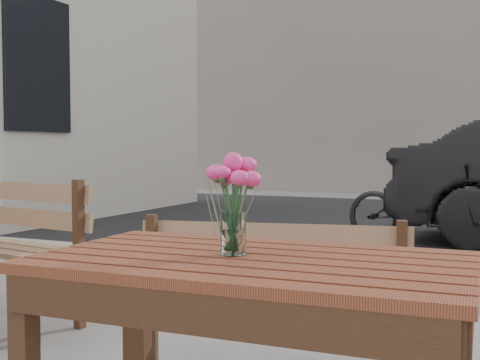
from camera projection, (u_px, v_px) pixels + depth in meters
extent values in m
cube|color=black|center=(38.00, 64.00, 7.96)|extent=(0.06, 1.20, 1.80)
cube|color=black|center=(448.00, 226.00, 8.34)|extent=(30.00, 8.00, 0.00)
cube|color=gray|center=(402.00, 279.00, 4.69)|extent=(30.00, 0.25, 0.12)
cube|color=gray|center=(354.00, 37.00, 15.73)|extent=(8.00, 3.00, 8.00)
cube|color=#552616|center=(251.00, 262.00, 1.75)|extent=(1.26, 0.76, 0.03)
cube|color=#321C10|center=(141.00, 337.00, 2.27)|extent=(0.06, 0.06, 0.73)
cube|color=#8C6A48|center=(266.00, 305.00, 2.60)|extent=(1.30, 0.61, 0.03)
cube|color=#8C6A48|center=(273.00, 249.00, 2.78)|extent=(1.23, 0.30, 0.34)
cube|color=#321C10|center=(129.00, 351.00, 2.59)|extent=(0.05, 0.05, 0.41)
cube|color=#321C10|center=(151.00, 295.00, 2.86)|extent=(0.05, 0.05, 0.76)
cube|color=#321C10|center=(401.00, 307.00, 2.63)|extent=(0.05, 0.05, 0.76)
cylinder|color=white|center=(233.00, 233.00, 1.78)|extent=(0.08, 0.08, 0.13)
cylinder|color=#295A2D|center=(233.00, 212.00, 1.78)|extent=(0.05, 0.05, 0.26)
cube|color=#8C6A48|center=(12.00, 204.00, 3.97)|extent=(1.46, 0.25, 0.40)
cube|color=#321C10|center=(31.00, 301.00, 3.30)|extent=(0.06, 0.06, 0.48)
cube|color=#321C10|center=(78.00, 255.00, 3.58)|extent=(0.06, 0.06, 0.89)
imported|color=black|center=(425.00, 205.00, 6.58)|extent=(1.83, 0.90, 0.92)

